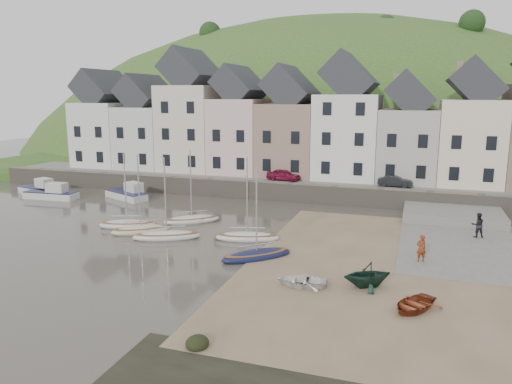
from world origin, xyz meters
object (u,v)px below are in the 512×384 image
(rowboat_green, at_px, (367,274))
(person_dark, at_px, (478,225))
(car_left, at_px, (283,175))
(car_right, at_px, (395,181))
(sailboat_0, at_px, (127,224))
(rowboat_red, at_px, (414,304))
(rowboat_white, at_px, (302,281))
(person_red, at_px, (421,248))

(rowboat_green, distance_m, person_dark, 13.91)
(car_left, distance_m, car_right, 11.36)
(sailboat_0, relative_size, rowboat_red, 2.18)
(rowboat_white, xyz_separation_m, car_right, (3.72, 24.02, 1.80))
(rowboat_white, distance_m, car_left, 25.28)
(rowboat_white, height_order, car_right, car_right)
(person_dark, height_order, car_left, car_left)
(rowboat_white, bearing_deg, car_right, 163.77)
(sailboat_0, distance_m, person_red, 22.50)
(rowboat_white, xyz_separation_m, person_red, (6.25, 6.20, 0.64))
(person_dark, bearing_deg, person_red, 49.36)
(sailboat_0, bearing_deg, car_left, 62.34)
(car_left, relative_size, car_right, 1.08)
(rowboat_red, height_order, car_right, car_right)
(car_left, bearing_deg, person_dark, -115.23)
(rowboat_green, relative_size, person_dark, 1.47)
(person_red, xyz_separation_m, person_dark, (3.96, 6.97, 0.06))
(car_right, bearing_deg, person_red, -168.67)
(person_red, bearing_deg, car_right, -107.31)
(rowboat_green, xyz_separation_m, car_right, (0.28, 23.01, 1.36))
(rowboat_white, distance_m, rowboat_green, 3.62)
(rowboat_white, relative_size, person_red, 1.60)
(car_left, bearing_deg, rowboat_red, -145.71)
(sailboat_0, relative_size, car_left, 1.77)
(rowboat_green, bearing_deg, car_left, 174.91)
(rowboat_green, xyz_separation_m, person_dark, (6.77, 12.15, 0.27))
(rowboat_red, height_order, person_dark, person_dark)
(rowboat_green, bearing_deg, sailboat_0, -139.65)
(rowboat_red, relative_size, car_right, 0.88)
(rowboat_red, distance_m, car_left, 28.81)
(rowboat_red, height_order, person_red, person_red)
(rowboat_red, xyz_separation_m, car_right, (-2.22, 25.34, 1.78))
(rowboat_green, bearing_deg, car_right, 148.51)
(sailboat_0, xyz_separation_m, person_red, (22.44, -1.52, 0.73))
(sailboat_0, relative_size, person_dark, 3.41)
(sailboat_0, xyz_separation_m, rowboat_white, (16.19, -7.71, 0.08))
(car_right, bearing_deg, sailboat_0, 132.58)
(rowboat_white, bearing_deg, car_left, -169.79)
(rowboat_green, xyz_separation_m, car_left, (-11.08, 23.01, 1.43))
(rowboat_green, height_order, person_red, person_red)
(person_red, distance_m, car_left, 22.63)
(rowboat_white, relative_size, rowboat_green, 1.02)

